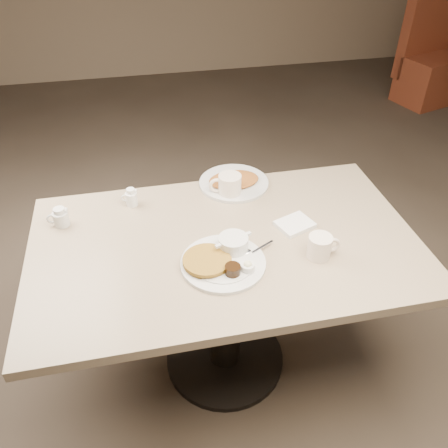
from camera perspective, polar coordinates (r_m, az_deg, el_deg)
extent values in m
cube|color=#4C3F33|center=(2.35, 0.10, -16.50)|extent=(7.00, 8.00, 0.02)
cube|color=tan|center=(1.80, 0.13, -2.64)|extent=(1.50, 0.90, 0.04)
cylinder|color=black|center=(2.05, 0.12, -10.21)|extent=(0.14, 0.14, 0.69)
cylinder|color=black|center=(2.33, 0.11, -16.14)|extent=(0.56, 0.56, 0.03)
cylinder|color=silver|center=(1.69, -0.11, -4.85)|extent=(0.40, 0.40, 0.01)
cylinder|color=silver|center=(1.68, -0.11, -4.61)|extent=(0.30, 0.30, 0.00)
cylinder|color=olive|center=(1.68, -2.08, -4.58)|extent=(0.23, 0.23, 0.01)
cylinder|color=olive|center=(1.66, -2.16, -4.45)|extent=(0.22, 0.22, 0.01)
cylinder|color=silver|center=(1.72, 1.16, -2.41)|extent=(0.14, 0.14, 0.05)
cube|color=silver|center=(1.68, -0.69, -2.71)|extent=(0.03, 0.02, 0.01)
cube|color=silver|center=(1.73, 2.96, -1.23)|extent=(0.03, 0.02, 0.01)
ellipsoid|color=white|center=(1.71, 0.68, -2.14)|extent=(0.06, 0.06, 0.03)
ellipsoid|color=white|center=(1.71, 1.73, -2.03)|extent=(0.06, 0.06, 0.02)
cylinder|color=black|center=(1.62, 1.08, -5.70)|extent=(0.07, 0.07, 0.04)
cylinder|color=silver|center=(1.64, 2.94, -5.34)|extent=(0.07, 0.07, 0.03)
ellipsoid|color=beige|center=(1.63, 2.95, -4.98)|extent=(0.04, 0.04, 0.02)
cube|color=silver|center=(1.74, 4.61, -2.90)|extent=(0.11, 0.07, 0.00)
ellipsoid|color=silver|center=(1.72, 2.77, -3.43)|extent=(0.04, 0.04, 0.01)
cylinder|color=white|center=(1.73, 11.72, -2.77)|extent=(0.09, 0.09, 0.09)
cylinder|color=#2D2521|center=(1.71, 11.89, -1.75)|extent=(0.07, 0.07, 0.01)
torus|color=white|center=(1.75, 13.22, -2.55)|extent=(0.06, 0.01, 0.06)
cube|color=white|center=(1.88, 8.73, -0.05)|extent=(0.17, 0.15, 0.02)
cylinder|color=white|center=(2.02, 0.73, 4.78)|extent=(0.12, 0.12, 0.10)
torus|color=white|center=(2.02, -0.86, 4.76)|extent=(0.08, 0.03, 0.07)
cylinder|color=silver|center=(1.97, -19.48, 0.62)|extent=(0.08, 0.08, 0.06)
cylinder|color=silver|center=(1.95, -19.72, 1.56)|extent=(0.06, 0.06, 0.02)
cone|color=silver|center=(1.94, -18.99, 1.57)|extent=(0.02, 0.02, 0.02)
torus|color=silver|center=(1.97, -20.47, 0.60)|extent=(0.05, 0.01, 0.04)
cylinder|color=white|center=(2.01, -11.35, 3.06)|extent=(0.06, 0.06, 0.06)
cylinder|color=white|center=(1.99, -11.49, 4.01)|extent=(0.05, 0.05, 0.02)
cone|color=white|center=(1.99, -10.92, 3.94)|extent=(0.02, 0.02, 0.02)
torus|color=white|center=(2.01, -12.12, 3.15)|extent=(0.04, 0.01, 0.04)
cylinder|color=silver|center=(2.12, 1.22, 5.10)|extent=(0.34, 0.34, 0.01)
ellipsoid|color=#9F5D24|center=(2.11, 1.23, 5.50)|extent=(0.24, 0.18, 0.02)
cube|color=brown|center=(5.44, 25.89, 21.31)|extent=(1.12, 0.43, 0.90)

